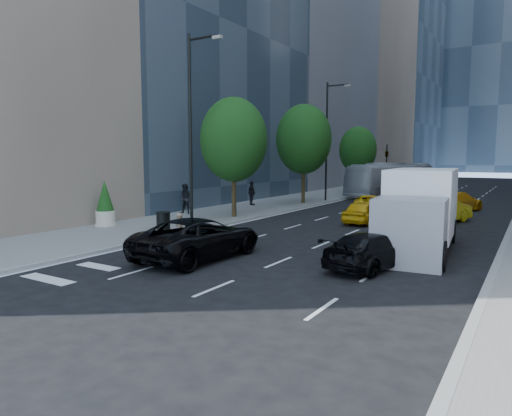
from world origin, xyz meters
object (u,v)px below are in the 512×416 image
Objects in this scene: skateboarder at (180,234)px; box_truck at (419,210)px; black_sedan_lincoln at (199,238)px; black_sedan_mercedes at (371,250)px; city_bus at (391,180)px; trash_can at (163,223)px; planter_shrub at (105,204)px.

skateboarder is 0.21× the size of box_truck.
black_sedan_lincoln is at bearing -178.34° from skateboarder.
black_sedan_mercedes is 30.42m from city_bus.
city_bus is at bearing -63.34° from black_sedan_mercedes.
skateboarder is 4.30m from trash_can.
skateboarder is 0.27× the size of black_sedan_lincoln.
black_sedan_mercedes is 0.37× the size of city_bus.
black_sedan_lincoln is 0.48× the size of city_bus.
black_sedan_mercedes is at bearing -4.94° from trash_can.
trash_can is at bearing -81.44° from city_bus.
box_truck is at bearing -88.99° from black_sedan_mercedes.
trash_can is at bearing 7.63° from black_sedan_mercedes.
trash_can is (-3.40, -28.55, -1.01)m from city_bus.
city_bus is (-1.20, 31.48, 0.87)m from black_sedan_lincoln.
planter_shrub is at bearing -3.56° from skateboarder.
black_sedan_lincoln reaches higher than black_sedan_mercedes.
box_truck reaches higher than black_sedan_mercedes.
skateboarder is at bearing -151.56° from box_truck.
box_truck reaches higher than city_bus.
box_truck is 16.20m from planter_shrub.
trash_can is (-4.60, 2.93, -0.14)m from black_sedan_lincoln.
black_sedan_lincoln is 0.78× the size of box_truck.
trash_can is (-3.40, 2.63, -0.12)m from skateboarder.
skateboarder reaches higher than trash_can.
skateboarder is 9.87m from box_truck.
black_sedan_lincoln is 5.64× the size of trash_can.
black_sedan_lincoln is at bearing -145.71° from box_truck.
skateboarder is 1.24m from black_sedan_lincoln.
box_truck is at bearing -138.88° from black_sedan_lincoln.
box_truck is at bearing -130.28° from skateboarder.
city_bus is at bearing 83.21° from trash_can.
skateboarder is at bearing -12.78° from black_sedan_lincoln.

